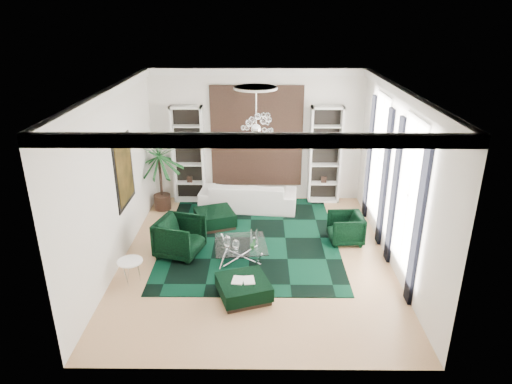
{
  "coord_description": "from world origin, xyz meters",
  "views": [
    {
      "loc": [
        0.09,
        -9.11,
        5.28
      ],
      "look_at": [
        0.01,
        0.5,
        1.4
      ],
      "focal_mm": 32.0,
      "sensor_mm": 36.0,
      "label": 1
    }
  ],
  "objects_px": {
    "coffee_table": "(241,251)",
    "armchair_right": "(346,228)",
    "ottoman_front": "(243,289)",
    "palm": "(160,166)",
    "sofa": "(248,196)",
    "side_table": "(131,272)",
    "ottoman_side": "(215,219)",
    "armchair_left": "(180,237)"
  },
  "relations": [
    {
      "from": "armchair_left",
      "to": "armchair_right",
      "type": "bearing_deg",
      "value": -63.92
    },
    {
      "from": "coffee_table",
      "to": "side_table",
      "type": "bearing_deg",
      "value": -156.62
    },
    {
      "from": "sofa",
      "to": "coffee_table",
      "type": "xyz_separation_m",
      "value": [
        -0.1,
        -2.82,
        -0.2
      ]
    },
    {
      "from": "coffee_table",
      "to": "side_table",
      "type": "relative_size",
      "value": 2.2
    },
    {
      "from": "armchair_right",
      "to": "armchair_left",
      "type": "bearing_deg",
      "value": -83.51
    },
    {
      "from": "coffee_table",
      "to": "ottoman_side",
      "type": "xyz_separation_m",
      "value": [
        -0.74,
        1.7,
        0.01
      ]
    },
    {
      "from": "sofa",
      "to": "side_table",
      "type": "bearing_deg",
      "value": 64.45
    },
    {
      "from": "coffee_table",
      "to": "armchair_right",
      "type": "bearing_deg",
      "value": 18.86
    },
    {
      "from": "armchair_right",
      "to": "ottoman_side",
      "type": "distance_m",
      "value": 3.35
    },
    {
      "from": "armchair_right",
      "to": "ottoman_front",
      "type": "bearing_deg",
      "value": -48.74
    },
    {
      "from": "armchair_left",
      "to": "side_table",
      "type": "distance_m",
      "value": 1.44
    },
    {
      "from": "ottoman_side",
      "to": "ottoman_front",
      "type": "xyz_separation_m",
      "value": [
        0.85,
        -3.16,
        -0.02
      ]
    },
    {
      "from": "sofa",
      "to": "armchair_left",
      "type": "bearing_deg",
      "value": 66.23
    },
    {
      "from": "ottoman_front",
      "to": "palm",
      "type": "bearing_deg",
      "value": 119.82
    },
    {
      "from": "ottoman_side",
      "to": "palm",
      "type": "xyz_separation_m",
      "value": [
        -1.58,
        1.08,
        1.07
      ]
    },
    {
      "from": "sofa",
      "to": "ottoman_front",
      "type": "relative_size",
      "value": 2.85
    },
    {
      "from": "armchair_right",
      "to": "ottoman_front",
      "type": "height_order",
      "value": "armchair_right"
    },
    {
      "from": "armchair_right",
      "to": "side_table",
      "type": "bearing_deg",
      "value": -71.9
    },
    {
      "from": "armchair_left",
      "to": "palm",
      "type": "height_order",
      "value": "palm"
    },
    {
      "from": "side_table",
      "to": "ottoman_front",
      "type": "bearing_deg",
      "value": -12.2
    },
    {
      "from": "ottoman_side",
      "to": "side_table",
      "type": "relative_size",
      "value": 1.81
    },
    {
      "from": "armchair_left",
      "to": "side_table",
      "type": "bearing_deg",
      "value": 161.39
    },
    {
      "from": "sofa",
      "to": "armchair_left",
      "type": "xyz_separation_m",
      "value": [
        -1.49,
        -2.62,
        0.05
      ]
    },
    {
      "from": "armchair_left",
      "to": "ottoman_front",
      "type": "bearing_deg",
      "value": -121.33
    },
    {
      "from": "ottoman_front",
      "to": "palm",
      "type": "height_order",
      "value": "palm"
    },
    {
      "from": "coffee_table",
      "to": "ottoman_side",
      "type": "height_order",
      "value": "ottoman_side"
    },
    {
      "from": "coffee_table",
      "to": "ottoman_front",
      "type": "relative_size",
      "value": 1.21
    },
    {
      "from": "sofa",
      "to": "coffee_table",
      "type": "distance_m",
      "value": 2.83
    },
    {
      "from": "ottoman_front",
      "to": "armchair_right",
      "type": "bearing_deg",
      "value": 44.19
    },
    {
      "from": "armchair_right",
      "to": "ottoman_side",
      "type": "bearing_deg",
      "value": -107.6
    },
    {
      "from": "ottoman_side",
      "to": "ottoman_front",
      "type": "height_order",
      "value": "ottoman_side"
    },
    {
      "from": "sofa",
      "to": "armchair_left",
      "type": "distance_m",
      "value": 3.01
    },
    {
      "from": "coffee_table",
      "to": "ottoman_side",
      "type": "distance_m",
      "value": 1.85
    },
    {
      "from": "sofa",
      "to": "palm",
      "type": "distance_m",
      "value": 2.58
    },
    {
      "from": "armchair_right",
      "to": "palm",
      "type": "distance_m",
      "value": 5.26
    },
    {
      "from": "ottoman_side",
      "to": "side_table",
      "type": "height_order",
      "value": "side_table"
    },
    {
      "from": "armchair_left",
      "to": "ottoman_front",
      "type": "xyz_separation_m",
      "value": [
        1.5,
        -1.67,
        -0.25
      ]
    },
    {
      "from": "sofa",
      "to": "palm",
      "type": "height_order",
      "value": "palm"
    },
    {
      "from": "ottoman_front",
      "to": "side_table",
      "type": "distance_m",
      "value": 2.38
    },
    {
      "from": "palm",
      "to": "coffee_table",
      "type": "bearing_deg",
      "value": -50.13
    },
    {
      "from": "armchair_left",
      "to": "palm",
      "type": "bearing_deg",
      "value": 36.48
    },
    {
      "from": "sofa",
      "to": "ottoman_side",
      "type": "xyz_separation_m",
      "value": [
        -0.84,
        -1.12,
        -0.18
      ]
    }
  ]
}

